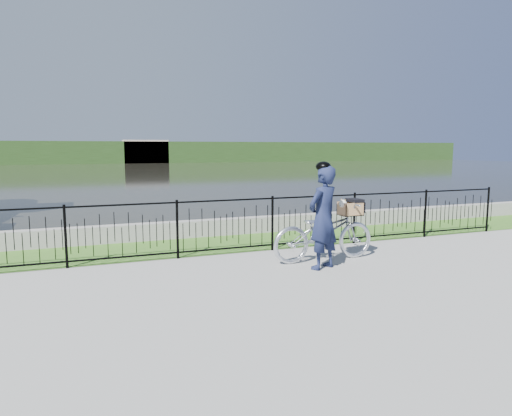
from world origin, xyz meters
name	(u,v)px	position (x,y,z in m)	size (l,w,h in m)	color
ground	(255,274)	(0.00, 0.00, 0.00)	(120.00, 120.00, 0.00)	gray
grass_strip	(214,244)	(0.00, 2.60, 0.00)	(60.00, 2.00, 0.01)	#3B6820
water	(114,173)	(0.00, 33.00, 0.00)	(120.00, 120.00, 0.00)	black
quay_wall	(202,228)	(0.00, 3.60, 0.20)	(60.00, 0.30, 0.40)	gray
fence	(227,226)	(0.00, 1.60, 0.58)	(14.00, 0.06, 1.15)	black
far_treeline	(100,152)	(0.00, 60.00, 1.50)	(120.00, 6.00, 3.00)	#223E18
far_building_right	(145,152)	(6.00, 58.50, 1.60)	(6.00, 3.00, 3.20)	#AB9C8A
bicycle_rig	(324,232)	(1.58, 0.44, 0.56)	(2.08, 0.73, 1.18)	silver
cyclist	(323,216)	(1.26, -0.06, 0.94)	(0.79, 0.67, 1.91)	#141B39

